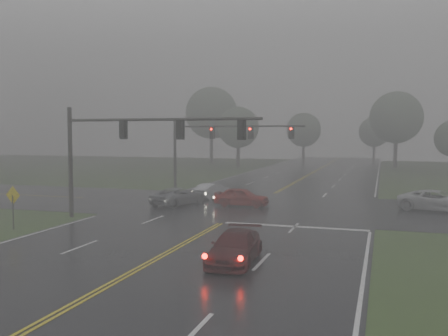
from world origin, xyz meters
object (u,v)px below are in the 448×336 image
(pickup_white, at_px, (437,211))
(signal_gantry_far, at_px, (214,139))
(sedan_maroon, at_px, (235,263))
(signal_gantry_near, at_px, (125,140))
(sedan_red, at_px, (242,206))
(sedan_silver, at_px, (212,198))
(car_grey, at_px, (179,205))

(pickup_white, distance_m, signal_gantry_far, 21.18)
(sedan_maroon, xyz_separation_m, pickup_white, (9.62, 17.92, 0.00))
(signal_gantry_near, bearing_deg, sedan_maroon, -39.74)
(signal_gantry_near, relative_size, signal_gantry_far, 1.01)
(sedan_maroon, height_order, signal_gantry_far, signal_gantry_far)
(sedan_red, height_order, signal_gantry_far, signal_gantry_far)
(sedan_maroon, bearing_deg, sedan_red, 101.12)
(sedan_maroon, bearing_deg, signal_gantry_far, 107.25)
(sedan_silver, xyz_separation_m, signal_gantry_far, (-1.81, 5.65, 4.93))
(sedan_silver, relative_size, signal_gantry_far, 0.30)
(sedan_maroon, distance_m, signal_gantry_near, 13.50)
(sedan_maroon, relative_size, sedan_silver, 1.18)
(sedan_maroon, height_order, signal_gantry_near, signal_gantry_near)
(sedan_red, bearing_deg, car_grey, 99.67)
(sedan_maroon, distance_m, sedan_red, 16.47)
(car_grey, relative_size, signal_gantry_near, 0.37)
(signal_gantry_far, bearing_deg, sedan_maroon, -69.11)
(sedan_silver, height_order, car_grey, car_grey)
(car_grey, bearing_deg, signal_gantry_far, -68.86)
(sedan_red, relative_size, pickup_white, 0.79)
(sedan_silver, distance_m, signal_gantry_far, 7.71)
(sedan_red, xyz_separation_m, signal_gantry_near, (-5.43, -7.92, 5.06))
(car_grey, distance_m, signal_gantry_far, 11.27)
(sedan_maroon, relative_size, car_grey, 0.94)
(sedan_silver, height_order, pickup_white, pickup_white)
(signal_gantry_near, bearing_deg, sedan_silver, 81.17)
(sedan_red, height_order, signal_gantry_near, signal_gantry_near)
(sedan_maroon, xyz_separation_m, sedan_silver, (-7.82, 19.59, 0.00))
(signal_gantry_near, bearing_deg, car_grey, 85.07)
(sedan_silver, bearing_deg, signal_gantry_near, 98.31)
(sedan_red, height_order, sedan_silver, sedan_red)
(sedan_silver, distance_m, pickup_white, 17.53)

